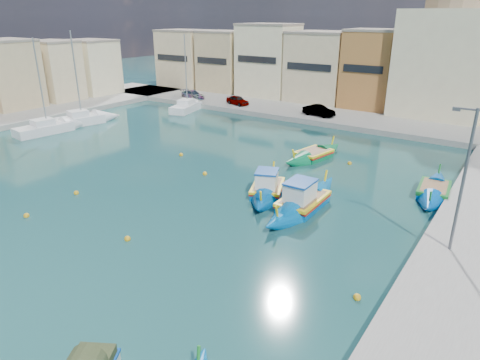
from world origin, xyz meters
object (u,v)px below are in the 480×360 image
Objects in this scene: church_block at (448,47)px; luzzu_green at (314,155)px; luzzu_turquoise_cabin at (303,203)px; yacht_mid at (60,127)px; quay_street_lamp at (462,181)px; luzzu_cyan_mid at (434,191)px; yacht_midnorth at (93,119)px; luzzu_blue_cabin at (267,189)px; yacht_north at (192,106)px.

church_block is 2.29× the size of luzzu_green.
yacht_mid is at bearing 174.55° from luzzu_turquoise_cabin.
church_block is at bearing 42.13° from yacht_mid.
quay_street_lamp reaches higher than luzzu_cyan_mid.
quay_street_lamp is 0.71× the size of yacht_midnorth.
luzzu_green is 0.74× the size of yacht_midnorth.
church_block is 27.32m from luzzu_cyan_mid.
yacht_north reaches higher than luzzu_blue_cabin.
luzzu_blue_cabin is 1.00× the size of luzzu_cyan_mid.
luzzu_cyan_mid is at bearing 6.45° from yacht_mid.
church_block is at bearing 101.05° from luzzu_cyan_mid.
luzzu_green is at bearing 111.66° from luzzu_turquoise_cabin.
quay_street_lamp is at bearing -8.42° from luzzu_blue_cabin.
yacht_midnorth is 1.05× the size of yacht_mid.
yacht_midnorth is (-27.50, -2.51, 0.17)m from luzzu_green.
quay_street_lamp is 0.96× the size of luzzu_green.
church_block is 45.28m from yacht_mid.
church_block is at bearing 37.51° from yacht_midnorth.
church_block reaches higher than luzzu_green.
yacht_midnorth is at bearing -174.78° from luzzu_green.
luzzu_cyan_mid is at bearing -20.84° from yacht_north.
yacht_mid is (-28.19, 2.28, 0.06)m from luzzu_blue_cabin.
luzzu_cyan_mid is 0.80× the size of yacht_mid.
luzzu_turquoise_cabin is 32.33m from yacht_midnorth.
yacht_midnorth is at bearing 91.31° from yacht_mid.
luzzu_blue_cabin is 28.28m from yacht_mid.
luzzu_blue_cabin is 0.81× the size of yacht_north.
luzzu_turquoise_cabin is at bearing -13.32° from yacht_midnorth.
yacht_midnorth reaches higher than luzzu_cyan_mid.
quay_street_lamp reaches higher than luzzu_turquoise_cabin.
luzzu_turquoise_cabin is 0.94× the size of yacht_mid.
luzzu_green reaches higher than luzzu_cyan_mid.
church_block is 2.25× the size of luzzu_cyan_mid.
luzzu_green is at bearing 165.98° from luzzu_cyan_mid.
yacht_north is (-23.72, 19.37, 0.05)m from luzzu_blue_cabin.
church_block reaches higher than luzzu_cyan_mid.
yacht_mid is at bearing -104.63° from yacht_north.
church_block is 32.33m from yacht_north.
yacht_north reaches higher than luzzu_cyan_mid.
church_block reaches higher than luzzu_blue_cabin.
luzzu_turquoise_cabin reaches higher than luzzu_blue_cabin.
quay_street_lamp is 17.62m from luzzu_green.
church_block is 33.90m from luzzu_turquoise_cabin.
yacht_north is (-33.59, 12.78, 0.15)m from luzzu_cyan_mid.
luzzu_blue_cabin is at bearing 171.58° from quay_street_lamp.
luzzu_cyan_mid is at bearing -78.95° from church_block.
yacht_north is at bearing 140.77° from luzzu_blue_cabin.
luzzu_turquoise_cabin is (-1.70, -32.89, -8.02)m from church_block.
luzzu_cyan_mid is (5.00, -25.59, -8.15)m from church_block.
yacht_midnorth reaches higher than yacht_mid.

